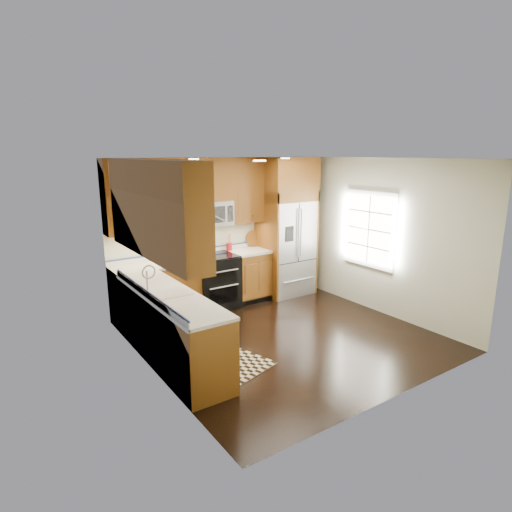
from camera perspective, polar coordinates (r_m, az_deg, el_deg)
ground at (r=6.53m, az=3.72°, el=-10.61°), size 4.00×4.00×0.00m
wall_back at (r=7.75m, az=-5.23°, el=3.32°), size 4.00×0.02×2.60m
wall_left at (r=5.16m, az=-13.89°, el=-2.23°), size 0.02×4.00×2.60m
wall_right at (r=7.49m, az=16.08°, el=2.49°), size 0.02×4.00×2.60m
window at (r=7.58m, az=14.86°, el=3.46°), size 0.04×1.10×1.30m
base_cabinets at (r=6.49m, az=-9.89°, el=-6.66°), size 2.85×3.00×0.90m
countertop at (r=6.50m, az=-9.34°, el=-2.24°), size 2.86×3.01×0.04m
upper_cabinets at (r=6.34m, az=-10.51°, el=7.49°), size 2.85×3.00×1.15m
range at (r=7.55m, az=-5.53°, el=-3.46°), size 0.76×0.67×0.95m
microwave at (r=7.40m, az=-6.23°, el=5.64°), size 0.76×0.40×0.42m
refrigerator at (r=8.16m, az=4.07°, el=3.88°), size 0.98×0.75×2.60m
sink_faucet at (r=5.54m, az=-11.97°, el=-4.36°), size 0.54×0.44×0.37m
rug at (r=5.89m, az=-5.45°, el=-13.41°), size 1.23×1.62×0.01m
knife_block at (r=7.31m, az=-9.12°, el=0.61°), size 0.12×0.15×0.28m
utensil_crock at (r=7.80m, az=-3.58°, el=1.49°), size 0.12×0.12×0.30m
cutting_board at (r=8.15m, az=-0.36°, el=1.38°), size 0.35×0.35×0.02m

